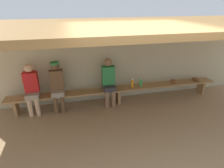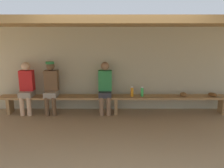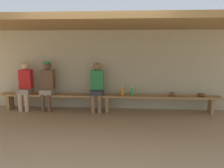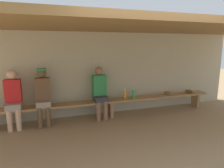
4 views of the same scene
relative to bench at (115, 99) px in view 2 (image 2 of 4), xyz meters
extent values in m
plane|color=#9E7F59|center=(0.00, -1.55, -0.39)|extent=(24.00, 24.00, 0.00)
cube|color=#B7AD8C|center=(0.00, 0.45, 0.71)|extent=(8.00, 0.20, 2.20)
cube|color=olive|center=(0.00, -0.85, 1.87)|extent=(8.00, 2.80, 0.12)
cube|color=#9E7547|center=(0.00, 0.00, 0.05)|extent=(6.00, 0.36, 0.05)
cube|color=#9E7547|center=(-2.75, 0.00, -0.18)|extent=(0.08, 0.29, 0.41)
cube|color=#9E7547|center=(0.00, 0.00, -0.18)|extent=(0.08, 0.29, 0.41)
cube|color=#9E7547|center=(2.75, 0.00, -0.18)|extent=(0.08, 0.29, 0.41)
cube|color=#333338|center=(-0.28, -0.02, 0.14)|extent=(0.32, 0.40, 0.14)
cylinder|color=#8C6647|center=(-0.37, -0.18, -0.15)|extent=(0.11, 0.11, 0.48)
cylinder|color=#8C6647|center=(-0.19, -0.18, -0.15)|extent=(0.11, 0.11, 0.48)
cube|color=#2D8442|center=(-0.28, 0.06, 0.47)|extent=(0.34, 0.20, 0.52)
sphere|color=#8C6647|center=(-0.28, 0.06, 0.84)|extent=(0.21, 0.21, 0.21)
cube|color=gray|center=(-1.65, -0.02, 0.14)|extent=(0.32, 0.40, 0.14)
cylinder|color=brown|center=(-1.74, -0.18, -0.15)|extent=(0.11, 0.11, 0.48)
cylinder|color=brown|center=(-1.56, -0.18, -0.15)|extent=(0.11, 0.11, 0.48)
cube|color=brown|center=(-1.65, 0.06, 0.47)|extent=(0.34, 0.20, 0.52)
sphere|color=brown|center=(-1.65, 0.06, 0.84)|extent=(0.21, 0.21, 0.21)
cylinder|color=#2D8442|center=(-1.65, 0.02, 0.93)|extent=(0.21, 0.21, 0.05)
cube|color=gray|center=(-2.28, -0.02, 0.14)|extent=(0.32, 0.40, 0.14)
cylinder|color=#DBAD84|center=(-2.37, -0.18, -0.15)|extent=(0.11, 0.11, 0.48)
cylinder|color=#DBAD84|center=(-2.19, -0.18, -0.15)|extent=(0.11, 0.11, 0.48)
cube|color=red|center=(-2.28, 0.06, 0.47)|extent=(0.34, 0.20, 0.52)
sphere|color=#DBAD84|center=(-2.28, 0.06, 0.84)|extent=(0.21, 0.21, 0.21)
cylinder|color=orange|center=(0.41, 0.00, 0.19)|extent=(0.08, 0.08, 0.23)
cylinder|color=white|center=(0.41, 0.00, 0.31)|extent=(0.05, 0.05, 0.02)
cylinder|color=green|center=(0.67, 0.00, 0.18)|extent=(0.08, 0.08, 0.22)
cylinder|color=white|center=(0.67, 0.00, 0.31)|extent=(0.05, 0.05, 0.02)
ellipsoid|color=brown|center=(2.48, -0.01, 0.12)|extent=(0.27, 0.29, 0.09)
ellipsoid|color=brown|center=(1.74, 0.02, 0.12)|extent=(0.22, 0.27, 0.09)
camera|label=1|loc=(-1.23, -4.56, 2.34)|focal=29.52mm
camera|label=2|loc=(-0.10, -5.60, 1.70)|focal=36.37mm
camera|label=3|loc=(0.59, -6.02, 1.37)|focal=36.63mm
camera|label=4|loc=(-1.55, -4.74, 1.47)|focal=31.73mm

